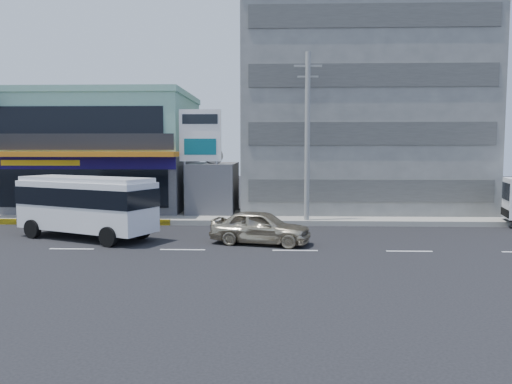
# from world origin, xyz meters

# --- Properties ---
(ground) EXTENTS (120.00, 120.00, 0.00)m
(ground) POSITION_xyz_m (0.00, 0.00, 0.00)
(ground) COLOR black
(ground) RESTS_ON ground
(sidewalk) EXTENTS (70.00, 5.00, 0.30)m
(sidewalk) POSITION_xyz_m (5.00, 9.50, 0.15)
(sidewalk) COLOR gray
(sidewalk) RESTS_ON ground
(shop_building) EXTENTS (12.40, 11.70, 8.00)m
(shop_building) POSITION_xyz_m (-8.00, 13.95, 4.00)
(shop_building) COLOR #424347
(shop_building) RESTS_ON ground
(concrete_building) EXTENTS (16.00, 12.00, 14.00)m
(concrete_building) POSITION_xyz_m (10.00, 15.00, 7.00)
(concrete_building) COLOR gray
(concrete_building) RESTS_ON ground
(gap_structure) EXTENTS (3.00, 6.00, 3.50)m
(gap_structure) POSITION_xyz_m (0.00, 12.00, 1.75)
(gap_structure) COLOR #424347
(gap_structure) RESTS_ON ground
(satellite_dish) EXTENTS (1.50, 1.50, 0.15)m
(satellite_dish) POSITION_xyz_m (0.00, 11.00, 3.58)
(satellite_dish) COLOR slate
(satellite_dish) RESTS_ON gap_structure
(billboard) EXTENTS (2.60, 0.18, 6.90)m
(billboard) POSITION_xyz_m (-0.50, 9.20, 4.93)
(billboard) COLOR gray
(billboard) RESTS_ON ground
(utility_pole_near) EXTENTS (1.60, 0.30, 10.00)m
(utility_pole_near) POSITION_xyz_m (6.00, 7.40, 5.15)
(utility_pole_near) COLOR #999993
(utility_pole_near) RESTS_ON ground
(minibus) EXTENTS (7.66, 5.21, 3.08)m
(minibus) POSITION_xyz_m (-5.29, 2.60, 1.84)
(minibus) COLOR silver
(minibus) RESTS_ON ground
(sedan) EXTENTS (5.03, 2.97, 1.61)m
(sedan) POSITION_xyz_m (3.44, 1.50, 0.80)
(sedan) COLOR tan
(sedan) RESTS_ON ground
(motorcycle_rider) EXTENTS (1.87, 0.90, 2.30)m
(motorcycle_rider) POSITION_xyz_m (-4.00, 6.39, 0.76)
(motorcycle_rider) COLOR #53120B
(motorcycle_rider) RESTS_ON ground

